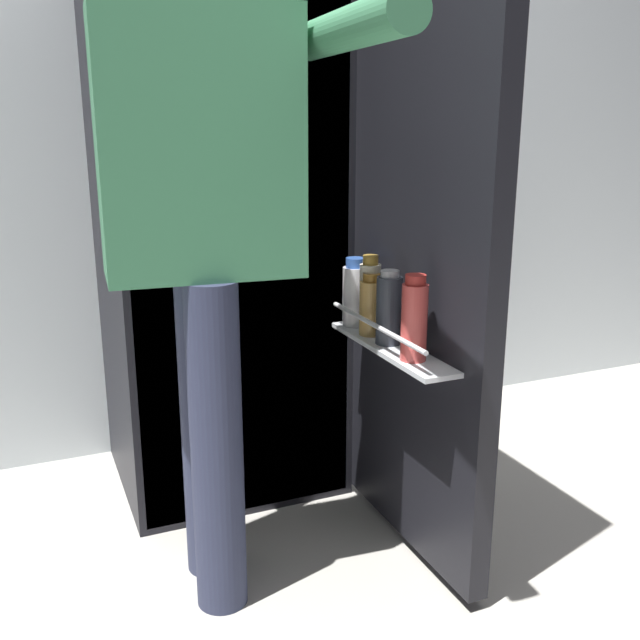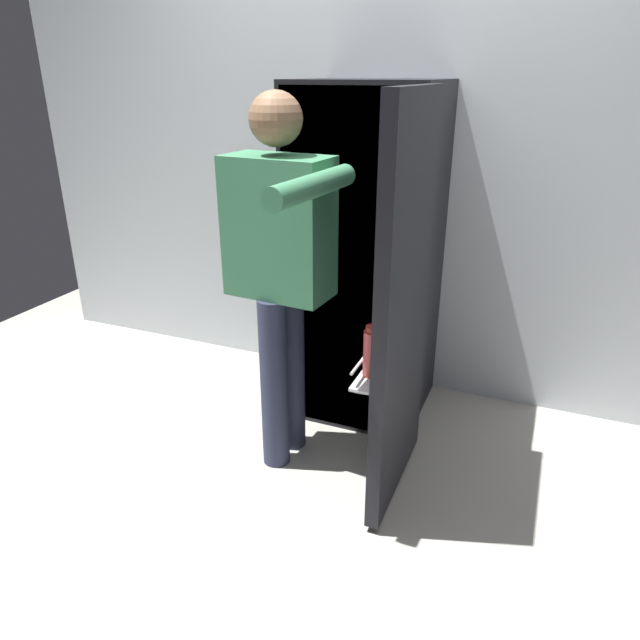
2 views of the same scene
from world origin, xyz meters
name	(u,v)px [view 1 (image 1 of 2)]	position (x,y,z in m)	size (l,w,h in m)	color
ground_plane	(281,559)	(0.00, 0.00, 0.00)	(5.43, 5.43, 0.00)	#B7B2A8
kitchen_wall	(182,72)	(0.00, 0.89, 1.27)	(4.40, 0.10, 2.54)	silver
refrigerator	(230,230)	(0.03, 0.49, 0.80)	(0.70, 1.23, 1.61)	black
person	(205,204)	(-0.17, -0.03, 0.94)	(0.52, 0.74, 1.58)	#2D334C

